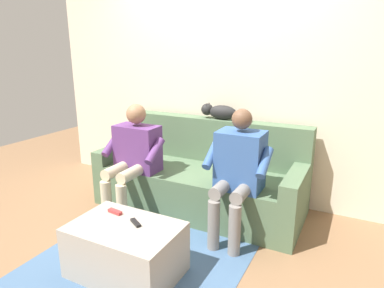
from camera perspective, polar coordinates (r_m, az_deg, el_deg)
ground_plane at (r=3.05m, az=-4.83°, el=-15.84°), size 8.00×8.00×0.00m
back_wall at (r=3.69m, az=4.85°, el=10.23°), size 4.28×0.06×2.48m
couch at (r=3.50m, az=1.56°, el=-5.88°), size 2.08×0.84×0.89m
coffee_table at (r=2.59m, az=-11.17°, el=-17.22°), size 0.78×0.52×0.39m
person_left_seated at (r=2.85m, az=7.79°, el=-3.97°), size 0.54×0.53×1.13m
person_right_seated at (r=3.31m, az=-9.92°, el=-1.65°), size 0.59×0.56×1.09m
cat_on_backrest at (r=3.52m, az=4.62°, el=5.51°), size 0.54×0.13×0.16m
remote_red at (r=2.67m, az=-12.95°, el=-11.13°), size 0.13×0.05×0.03m
remote_black at (r=2.50m, az=-9.56°, el=-13.04°), size 0.12×0.09×0.02m
floor_rug at (r=2.80m, az=-8.87°, el=-19.03°), size 1.55×1.73×0.01m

